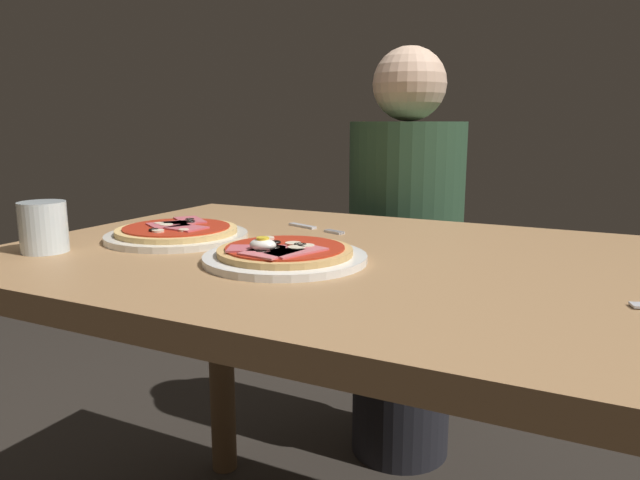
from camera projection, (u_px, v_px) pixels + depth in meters
The scene contains 6 objects.
dining_table at pixel (362, 320), 1.03m from camera, with size 1.26×0.83×0.76m.
pizza_foreground at pixel (284, 255), 0.96m from camera, with size 0.27×0.27×0.05m.
pizza_across_left at pixel (177, 233), 1.14m from camera, with size 0.27×0.27×0.03m.
water_glass_near at pixel (44, 231), 1.03m from camera, with size 0.08×0.08×0.09m.
fork at pixel (311, 228), 1.26m from camera, with size 0.15×0.07×0.00m.
diner_person at pixel (404, 270), 1.70m from camera, with size 0.32×0.32×1.18m.
Camera 1 is at (0.38, -0.91, 0.98)m, focal length 33.37 mm.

